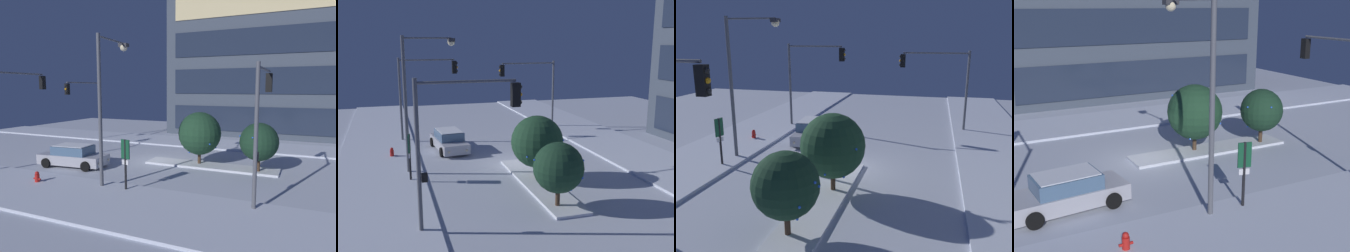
# 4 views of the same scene
# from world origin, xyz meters

# --- Properties ---
(ground) EXTENTS (52.00, 52.00, 0.00)m
(ground) POSITION_xyz_m (0.00, 0.00, 0.00)
(ground) COLOR silver
(curb_strip_near) EXTENTS (52.00, 5.20, 0.14)m
(curb_strip_near) POSITION_xyz_m (0.00, -8.55, 0.07)
(curb_strip_near) COLOR silver
(curb_strip_near) RESTS_ON ground
(median_strip) EXTENTS (9.00, 1.80, 0.14)m
(median_strip) POSITION_xyz_m (3.91, -0.00, 0.07)
(median_strip) COLOR silver
(median_strip) RESTS_ON ground
(car_near) EXTENTS (4.87, 2.40, 1.49)m
(car_near) POSITION_xyz_m (-4.70, -3.62, 0.71)
(car_near) COLOR #B7B7C1
(car_near) RESTS_ON ground
(traffic_light_corner_near_left) EXTENTS (0.32, 4.65, 6.55)m
(traffic_light_corner_near_left) POSITION_xyz_m (-8.39, -4.98, 4.57)
(traffic_light_corner_near_left) COLOR #565960
(traffic_light_corner_near_left) RESTS_ON ground
(traffic_light_corner_far_left) EXTENTS (0.32, 5.19, 6.07)m
(traffic_light_corner_far_left) POSITION_xyz_m (-10.00, 4.68, 4.29)
(traffic_light_corner_far_left) COLOR #565960
(traffic_light_corner_far_left) RESTS_ON ground
(street_lamp_arched) EXTENTS (0.62, 3.12, 8.12)m
(street_lamp_arched) POSITION_xyz_m (-0.16, -5.95, 5.26)
(street_lamp_arched) COLOR #565960
(street_lamp_arched) RESTS_ON ground
(fire_hydrant) EXTENTS (0.48, 0.26, 0.73)m
(fire_hydrant) POSITION_xyz_m (-3.80, -7.66, 0.35)
(fire_hydrant) COLOR red
(fire_hydrant) RESTS_ON ground
(parking_info_sign) EXTENTS (0.55, 0.17, 2.74)m
(parking_info_sign) POSITION_xyz_m (1.41, -6.76, 1.75)
(parking_info_sign) COLOR black
(parking_info_sign) RESTS_ON ground
(decorated_tree_median) EXTENTS (2.95, 2.95, 3.72)m
(decorated_tree_median) POSITION_xyz_m (3.09, 0.18, 2.25)
(decorated_tree_median) COLOR #473323
(decorated_tree_median) RESTS_ON ground
(decorated_tree_left_of_median) EXTENTS (2.41, 2.46, 3.21)m
(decorated_tree_left_of_median) POSITION_xyz_m (7.15, -0.31, 2.01)
(decorated_tree_left_of_median) COLOR #473323
(decorated_tree_left_of_median) RESTS_ON ground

